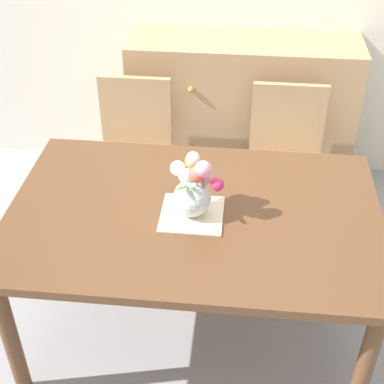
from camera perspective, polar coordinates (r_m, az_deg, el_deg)
The scene contains 7 objects.
ground_plane at distance 2.89m, azimuth 0.17°, elevation -13.61°, with size 12.00×12.00×0.00m, color #939399.
dining_table at distance 2.42m, azimuth 0.19°, elevation -3.51°, with size 1.60×1.05×0.74m.
chair_left at distance 3.26m, azimuth -6.01°, elevation 4.86°, with size 0.42×0.42×0.90m.
chair_right at distance 3.21m, azimuth 9.65°, elevation 3.96°, with size 0.42×0.42×0.90m.
dresser at distance 3.61m, azimuth 5.08°, elevation 7.89°, with size 1.40×0.47×1.00m.
placemat at distance 2.35m, azimuth 0.00°, elevation -2.29°, with size 0.26×0.26×0.01m, color beige.
flower_vase at distance 2.28m, azimuth 0.12°, elevation 0.37°, with size 0.23×0.22×0.28m.
Camera 1 is at (0.19, -1.85, 2.21)m, focal length 51.65 mm.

